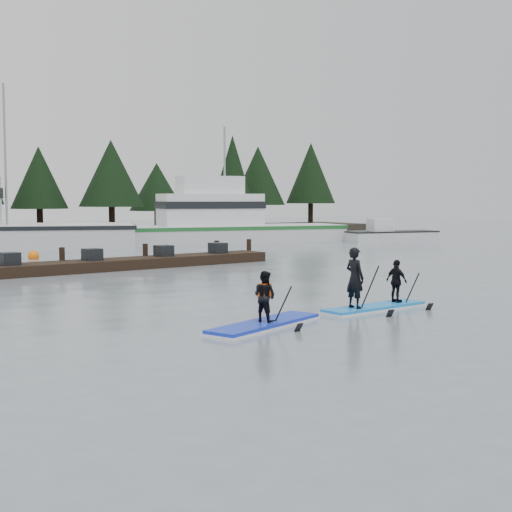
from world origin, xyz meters
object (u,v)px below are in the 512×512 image
paddleboard_duo (373,289)px  floating_dock (134,263)px  paddleboard_solo (265,311)px  fishing_boat_medium (229,233)px

paddleboard_duo → floating_dock: bearing=87.4°
floating_dock → paddleboard_duo: bearing=-92.4°
paddleboard_solo → paddleboard_duo: bearing=-12.4°
fishing_boat_medium → paddleboard_duo: size_ratio=4.64×
fishing_boat_medium → paddleboard_duo: fishing_boat_medium is taller
paddleboard_solo → paddleboard_duo: paddleboard_duo is taller
floating_dock → paddleboard_solo: paddleboard_solo is taller
paddleboard_solo → paddleboard_duo: 4.00m
paddleboard_duo → fishing_boat_medium: bearing=61.0°
paddleboard_solo → paddleboard_duo: (3.96, 0.53, 0.21)m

